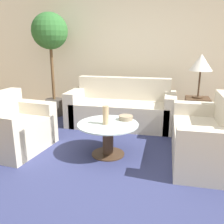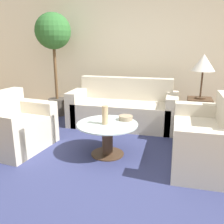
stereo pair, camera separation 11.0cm
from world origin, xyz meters
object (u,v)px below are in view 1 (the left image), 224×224
at_px(vase, 106,115).
at_px(bowl, 126,118).
at_px(sofa_main, 122,110).
at_px(potted_plant, 50,41).
at_px(coffee_table, 108,135).
at_px(loveseat, 208,139).
at_px(table_lamp, 201,63).
at_px(armchair, 14,130).

xyz_separation_m(vase, bowl, (0.23, 0.25, -0.10)).
height_order(sofa_main, bowl, sofa_main).
bearing_deg(potted_plant, coffee_table, -46.26).
bearing_deg(vase, coffee_table, 46.96).
bearing_deg(loveseat, potted_plant, -117.93).
distance_m(coffee_table, potted_plant, 2.57).
xyz_separation_m(coffee_table, vase, (-0.02, -0.03, 0.29)).
relative_size(table_lamp, bowl, 3.74).
relative_size(armchair, vase, 4.14).
relative_size(sofa_main, vase, 7.70).
bearing_deg(table_lamp, loveseat, -87.80).
bearing_deg(bowl, table_lamp, 44.86).
height_order(vase, bowl, vase).
relative_size(potted_plant, vase, 8.19).
xyz_separation_m(coffee_table, bowl, (0.21, 0.22, 0.19)).
distance_m(sofa_main, bowl, 1.15).
height_order(table_lamp, potted_plant, potted_plant).
bearing_deg(coffee_table, armchair, -175.32).
relative_size(sofa_main, bowl, 9.95).
relative_size(sofa_main, coffee_table, 2.35).
bearing_deg(coffee_table, vase, -133.04).
height_order(table_lamp, bowl, table_lamp).
xyz_separation_m(coffee_table, potted_plant, (-1.56, 1.63, 1.24)).
height_order(armchair, bowl, armchair).
height_order(sofa_main, armchair, sofa_main).
xyz_separation_m(table_lamp, bowl, (-1.07, -1.06, -0.69)).
distance_m(coffee_table, bowl, 0.36).
distance_m(armchair, table_lamp, 3.11).
distance_m(sofa_main, armchair, 1.94).
distance_m(sofa_main, vase, 1.38).
bearing_deg(potted_plant, armchair, -83.52).
distance_m(vase, bowl, 0.35).
bearing_deg(loveseat, bowl, -95.47).
bearing_deg(loveseat, table_lamp, -178.05).
distance_m(coffee_table, vase, 0.29).
distance_m(sofa_main, loveseat, 1.82).
bearing_deg(potted_plant, sofa_main, -11.53).
relative_size(vase, bowl, 1.29).
bearing_deg(armchair, vase, -78.94).
height_order(table_lamp, vase, table_lamp).
distance_m(table_lamp, potted_plant, 2.88).
height_order(potted_plant, vase, potted_plant).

